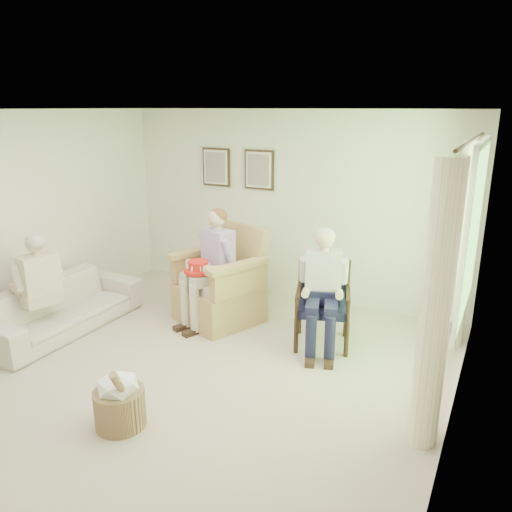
% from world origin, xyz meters
% --- Properties ---
extents(floor, '(5.50, 5.50, 0.00)m').
position_xyz_m(floor, '(0.00, 0.00, 0.00)').
color(floor, '#C4B29E').
rests_on(floor, ground).
extents(back_wall, '(5.00, 0.04, 2.60)m').
position_xyz_m(back_wall, '(0.00, 2.75, 1.30)').
color(back_wall, silver).
rests_on(back_wall, ground).
extents(right_wall, '(0.04, 5.50, 2.60)m').
position_xyz_m(right_wall, '(2.50, 0.00, 1.30)').
color(right_wall, silver).
rests_on(right_wall, ground).
extents(ceiling, '(5.00, 5.50, 0.02)m').
position_xyz_m(ceiling, '(0.00, 0.00, 2.60)').
color(ceiling, white).
rests_on(ceiling, back_wall).
extents(window, '(0.13, 2.50, 1.63)m').
position_xyz_m(window, '(2.46, 1.20, 1.58)').
color(window, '#2D6B23').
rests_on(window, right_wall).
extents(curtain_left, '(0.34, 0.34, 2.30)m').
position_xyz_m(curtain_left, '(2.33, 0.22, 1.15)').
color(curtain_left, '#FDF4C6').
rests_on(curtain_left, ground).
extents(curtain_right, '(0.34, 0.34, 2.30)m').
position_xyz_m(curtain_right, '(2.33, 2.18, 1.15)').
color(curtain_right, '#FDF4C6').
rests_on(curtain_right, ground).
extents(framed_print_left, '(0.45, 0.05, 0.55)m').
position_xyz_m(framed_print_left, '(-1.15, 2.71, 1.78)').
color(framed_print_left, '#382114').
rests_on(framed_print_left, back_wall).
extents(framed_print_right, '(0.45, 0.05, 0.55)m').
position_xyz_m(framed_print_right, '(-0.45, 2.71, 1.78)').
color(framed_print_right, '#382114').
rests_on(framed_print_right, back_wall).
extents(wicker_armchair, '(0.94, 0.93, 1.20)m').
position_xyz_m(wicker_armchair, '(-0.39, 1.53, 0.38)').
color(wicker_armchair, tan).
rests_on(wicker_armchair, ground).
extents(wood_armchair, '(0.60, 0.56, 0.92)m').
position_xyz_m(wood_armchair, '(1.00, 1.53, 0.50)').
color(wood_armchair, black).
rests_on(wood_armchair, ground).
extents(sofa, '(2.03, 0.80, 0.59)m').
position_xyz_m(sofa, '(-1.95, 0.38, 0.30)').
color(sofa, beige).
rests_on(sofa, ground).
extents(person_wicker, '(0.40, 0.63, 1.43)m').
position_xyz_m(person_wicker, '(-0.39, 1.37, 0.85)').
color(person_wicker, beige).
rests_on(person_wicker, ground).
extents(person_dark, '(0.40, 0.62, 1.34)m').
position_xyz_m(person_dark, '(1.00, 1.38, 0.78)').
color(person_dark, '#1A1937').
rests_on(person_dark, ground).
extents(person_sofa, '(0.42, 0.62, 1.26)m').
position_xyz_m(person_sofa, '(-1.95, 0.06, 0.71)').
color(person_sofa, beige).
rests_on(person_sofa, ground).
extents(red_hat, '(0.35, 0.35, 0.14)m').
position_xyz_m(red_hat, '(-0.49, 1.19, 0.78)').
color(red_hat, red).
rests_on(red_hat, person_wicker).
extents(hatbox, '(0.48, 0.48, 0.64)m').
position_xyz_m(hatbox, '(0.01, -0.78, 0.25)').
color(hatbox, tan).
rests_on(hatbox, ground).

